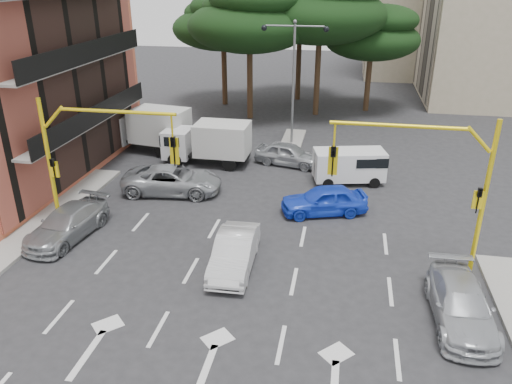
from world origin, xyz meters
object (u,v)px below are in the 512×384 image
street_lamp_center (294,62)px  car_silver_cross_a (172,180)px  car_blue_compact (324,200)px  car_silver_parked (461,304)px  car_white_hatch (234,252)px  signal_mast_right (436,174)px  car_silver_wagon (67,224)px  box_truck_b (207,143)px  van_white (349,166)px  signal_mast_left (87,151)px  box_truck_a (146,129)px  car_silver_cross_b (288,154)px

street_lamp_center → car_silver_cross_a: street_lamp_center is taller
car_blue_compact → car_silver_parked: bearing=16.5°
car_white_hatch → signal_mast_right: bearing=9.4°
car_silver_wagon → box_truck_b: bearing=78.4°
car_silver_cross_a → van_white: bearing=-77.4°
signal_mast_right → street_lamp_center: size_ratio=0.77×
signal_mast_left → street_lamp_center: street_lamp_center is taller
car_white_hatch → car_silver_cross_a: car_silver_cross_a is taller
car_silver_cross_a → signal_mast_left: bearing=155.6°
signal_mast_left → car_silver_cross_a: signal_mast_left is taller
signal_mast_left → box_truck_b: bearing=76.4°
street_lamp_center → car_silver_parked: bearing=-66.3°
car_blue_compact → signal_mast_right: bearing=28.4°
van_white → car_white_hatch: bearing=-37.1°
car_white_hatch → van_white: (4.19, 9.49, 0.25)m
car_white_hatch → box_truck_a: box_truck_a is taller
car_blue_compact → car_silver_wagon: bearing=-85.2°
car_silver_parked → car_white_hatch: bearing=165.4°
signal_mast_left → street_lamp_center: (6.80, 14.01, 1.54)m
street_lamp_center → car_white_hatch: 16.17m
signal_mast_left → box_truck_a: bearing=101.1°
car_silver_cross_a → box_truck_b: box_truck_b is taller
car_blue_compact → car_silver_cross_b: bearing=-175.6°
car_silver_cross_a → car_silver_parked: size_ratio=1.13×
car_white_hatch → car_blue_compact: (3.11, 5.42, 0.01)m
signal_mast_right → van_white: bearing=110.4°
van_white → box_truck_b: (-8.31, 1.47, 0.33)m
car_silver_parked → van_white: size_ratio=1.20×
car_silver_cross_a → signal_mast_right: bearing=-118.8°
car_silver_cross_b → box_truck_a: 9.33m
car_silver_cross_a → car_silver_parked: bearing=-129.1°
car_silver_wagon → box_truck_b: (3.50, 9.91, 0.62)m
van_white → car_silver_parked: bearing=5.3°
car_white_hatch → car_blue_compact: bearing=58.2°
signal_mast_right → van_white: size_ratio=1.61×
car_white_hatch → car_blue_compact: car_blue_compact is taller
signal_mast_left → car_silver_cross_a: (1.66, 5.01, -3.18)m
street_lamp_center → car_silver_cross_a: (-5.15, -9.00, -4.72)m
car_silver_cross_a → car_blue_compact: bearing=-103.6°
signal_mast_right → car_silver_cross_a: bearing=157.3°
car_silver_cross_a → van_white: 9.46m
street_lamp_center → box_truck_b: size_ratio=1.51×
signal_mast_right → street_lamp_center: bearing=115.9°
car_blue_compact → car_silver_cross_b: size_ratio=1.02×
signal_mast_left → car_silver_parked: 15.12m
car_white_hatch → box_truck_b: (-4.12, 10.96, 0.59)m
signal_mast_left → car_blue_compact: 10.81m
car_blue_compact → car_silver_cross_b: 6.68m
car_silver_cross_b → box_truck_a: size_ratio=0.70×
car_silver_cross_a → box_truck_a: bearing=25.8°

